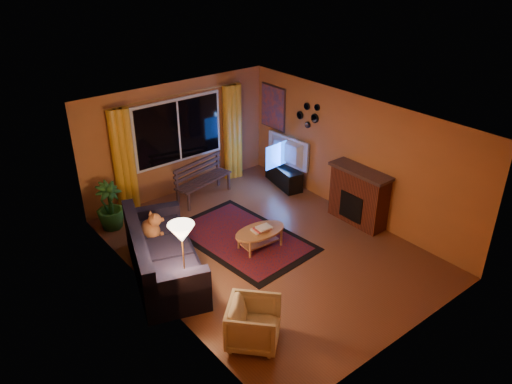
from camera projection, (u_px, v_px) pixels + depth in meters
floor at (266, 248)px, 9.29m from camera, size 4.50×6.00×0.02m
ceiling at (267, 119)px, 8.12m from camera, size 4.50×6.00×0.02m
wall_back at (178, 139)px, 10.79m from camera, size 4.50×0.02×2.50m
wall_left at (151, 231)px, 7.45m from camera, size 0.02×6.00×2.50m
wall_right at (354, 156)px, 9.96m from camera, size 0.02×6.00×2.50m
window at (179, 131)px, 10.65m from camera, size 2.00×0.02×1.30m
curtain_rod at (177, 95)px, 10.25m from camera, size 3.20×0.03×0.03m
curtain_left at (123, 162)px, 10.01m from camera, size 0.36×0.36×2.24m
curtain_right at (232, 132)px, 11.51m from camera, size 0.36×0.36×2.24m
bench at (204, 189)px, 10.96m from camera, size 1.46×0.71×0.42m
potted_plant at (110, 206)px, 9.71m from camera, size 0.70×0.70×0.96m
sofa at (164, 252)px, 8.33m from camera, size 1.70×2.54×0.95m
dog at (150, 226)px, 8.62m from camera, size 0.32×0.43×0.46m
armchair at (254, 322)px, 6.99m from camera, size 0.97×0.97×0.73m
floor_lamp at (184, 265)px, 7.58m from camera, size 0.25×0.25×1.44m
rug at (243, 238)px, 9.55m from camera, size 1.92×2.80×0.02m
coffee_table at (260, 239)px, 9.21m from camera, size 1.09×1.09×0.37m
tv_console at (284, 175)px, 11.51m from camera, size 0.60×1.17×0.47m
television at (284, 152)px, 11.24m from camera, size 0.26×1.21×0.69m
fireplace at (359, 197)px, 9.89m from camera, size 0.40×1.20×1.10m
mirror_cluster at (308, 114)px, 10.58m from camera, size 0.06×0.60×0.56m
painting at (273, 107)px, 11.45m from camera, size 0.04×0.76×0.96m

